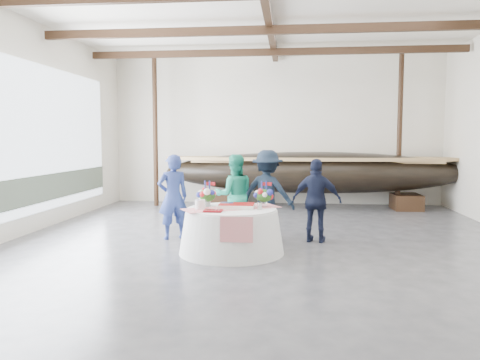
# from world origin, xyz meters

# --- Properties ---
(floor) EXTENTS (10.00, 12.00, 0.01)m
(floor) POSITION_xyz_m (0.00, 0.00, 0.00)
(floor) COLOR #3D3D42
(floor) RESTS_ON ground
(wall_back) EXTENTS (10.00, 0.02, 4.50)m
(wall_back) POSITION_xyz_m (0.00, 6.00, 2.25)
(wall_back) COLOR silver
(wall_back) RESTS_ON ground
(wall_front) EXTENTS (10.00, 0.02, 4.50)m
(wall_front) POSITION_xyz_m (0.00, -6.00, 2.25)
(wall_front) COLOR silver
(wall_front) RESTS_ON ground
(wall_left) EXTENTS (0.02, 12.00, 4.50)m
(wall_left) POSITION_xyz_m (-5.00, 0.00, 2.25)
(wall_left) COLOR silver
(wall_left) RESTS_ON ground
(pavilion_structure) EXTENTS (9.80, 11.76, 4.50)m
(pavilion_structure) POSITION_xyz_m (0.00, 0.85, 4.00)
(pavilion_structure) COLOR black
(pavilion_structure) RESTS_ON ground
(open_bay) EXTENTS (0.03, 7.00, 3.20)m
(open_bay) POSITION_xyz_m (-4.95, 1.00, 1.83)
(open_bay) COLOR silver
(open_bay) RESTS_ON ground
(longboat_display) EXTENTS (8.65, 1.73, 1.62)m
(longboat_display) POSITION_xyz_m (1.14, 5.03, 1.04)
(longboat_display) COLOR black
(longboat_display) RESTS_ON ground
(banquet_table) EXTENTS (1.83, 1.83, 0.79)m
(banquet_table) POSITION_xyz_m (-0.55, -0.50, 0.39)
(banquet_table) COLOR white
(banquet_table) RESTS_ON ground
(tabletop_items) EXTENTS (1.74, 1.32, 0.40)m
(tabletop_items) POSITION_xyz_m (-0.57, -0.36, 0.94)
(tabletop_items) COLOR red
(tabletop_items) RESTS_ON banquet_table
(guest_woman_blue) EXTENTS (0.73, 0.65, 1.68)m
(guest_woman_blue) POSITION_xyz_m (-1.85, 0.52, 0.84)
(guest_woman_blue) COLOR navy
(guest_woman_blue) RESTS_ON ground
(guest_woman_teal) EXTENTS (0.93, 0.80, 1.68)m
(guest_woman_teal) POSITION_xyz_m (-0.67, 0.95, 0.84)
(guest_woman_teal) COLOR #1D9574
(guest_woman_teal) RESTS_ON ground
(guest_man_left) EXTENTS (1.28, 0.96, 1.76)m
(guest_man_left) POSITION_xyz_m (0.00, 1.04, 0.88)
(guest_man_left) COLOR black
(guest_man_left) RESTS_ON ground
(guest_man_right) EXTENTS (1.01, 0.58, 1.61)m
(guest_man_right) POSITION_xyz_m (0.97, 0.53, 0.81)
(guest_man_right) COLOR black
(guest_man_right) RESTS_ON ground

